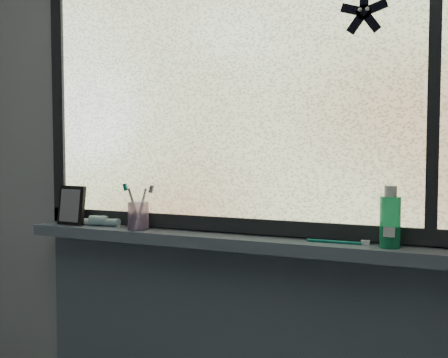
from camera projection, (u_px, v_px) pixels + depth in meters
wall_back at (244, 166)px, 1.72m from camera, size 3.00×0.01×2.50m
windowsill at (235, 242)px, 1.66m from camera, size 1.62×0.14×0.04m
window_pane at (241, 84)px, 1.68m from camera, size 1.50×0.01×1.00m
frame_bottom at (241, 225)px, 1.70m from camera, size 1.60×0.03×0.05m
frame_left at (60, 94)px, 1.98m from camera, size 0.05×0.03×1.10m
frame_mullion at (434, 72)px, 1.44m from camera, size 0.03×0.03×1.00m
starfish_sticker at (364, 12)px, 1.50m from camera, size 0.15×0.02×0.15m
vanity_mirror at (72, 205)px, 1.91m from camera, size 0.12×0.07×0.15m
toothpaste_tube at (104, 221)px, 1.88m from camera, size 0.22×0.08×0.04m
toothbrush_cup at (138, 216)px, 1.79m from camera, size 0.09×0.09×0.10m
toothbrush_lying at (334, 241)px, 1.53m from camera, size 0.21×0.03×0.01m
mouthwash_bottle at (390, 217)px, 1.46m from camera, size 0.07×0.07×0.15m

